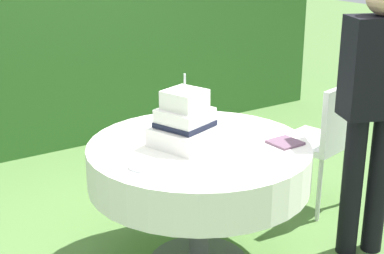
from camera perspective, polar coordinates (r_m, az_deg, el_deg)
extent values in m
cube|color=#336628|center=(5.14, -14.83, 10.98)|extent=(5.58, 0.60, 2.32)
cylinder|color=#4C4C51|center=(3.25, 0.67, -8.07)|extent=(0.11, 0.11, 0.71)
cylinder|color=brown|center=(3.10, 0.70, -2.03)|extent=(1.17, 1.17, 0.03)
cylinder|color=white|center=(3.13, 0.69, -3.65)|extent=(1.20, 1.20, 0.22)
cube|color=white|center=(3.07, -0.70, -0.88)|extent=(0.38, 0.38, 0.10)
cube|color=white|center=(3.04, -0.71, 0.90)|extent=(0.31, 0.31, 0.10)
cube|color=black|center=(3.05, -0.71, 0.32)|extent=(0.32, 0.32, 0.03)
cube|color=white|center=(3.01, -0.72, 2.72)|extent=(0.24, 0.24, 0.10)
sphere|color=#E04C8C|center=(3.21, -1.05, 1.42)|extent=(0.07, 0.07, 0.07)
cylinder|color=silver|center=(2.98, -0.72, 4.46)|extent=(0.01, 0.01, 0.09)
cylinder|color=white|center=(3.32, 4.41, -0.17)|extent=(0.11, 0.11, 0.01)
cylinder|color=white|center=(3.40, 6.43, 0.24)|extent=(0.12, 0.12, 0.01)
cylinder|color=white|center=(2.82, -4.82, -3.84)|extent=(0.15, 0.15, 0.01)
cube|color=#6B4C60|center=(3.14, 9.16, -1.52)|extent=(0.16, 0.16, 0.01)
cylinder|color=white|center=(4.27, 11.04, -3.43)|extent=(0.03, 0.03, 0.45)
cylinder|color=white|center=(4.02, 8.55, -4.74)|extent=(0.03, 0.03, 0.45)
cylinder|color=white|center=(4.12, 14.78, -4.57)|extent=(0.03, 0.03, 0.45)
cylinder|color=white|center=(3.87, 12.44, -6.01)|extent=(0.03, 0.03, 0.45)
cube|color=white|center=(3.97, 11.94, -1.43)|extent=(0.48, 0.48, 0.04)
cube|color=white|center=(3.82, 14.44, 1.02)|extent=(0.40, 0.13, 0.40)
cylinder|color=black|center=(3.53, 17.84, -5.43)|extent=(0.12, 0.12, 0.85)
cylinder|color=black|center=(3.46, 15.49, -5.70)|extent=(0.12, 0.12, 0.85)
cube|color=black|center=(3.28, 17.84, 5.64)|extent=(0.41, 0.32, 0.55)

